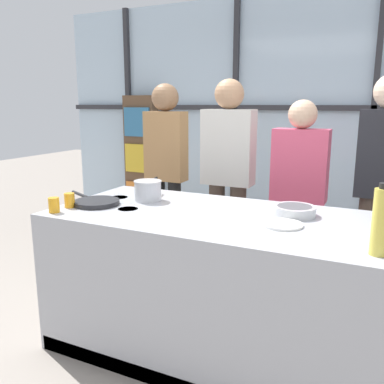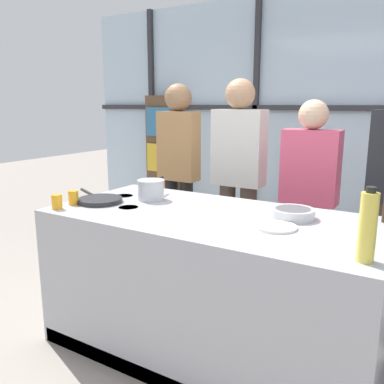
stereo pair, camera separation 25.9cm
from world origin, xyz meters
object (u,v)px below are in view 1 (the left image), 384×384
object	(u,v)px
spectator_far_right	(384,177)
saucepan	(148,190)
pepper_grinder	(384,203)
spectator_center_left	(228,169)
mixing_bowl	(294,210)
juice_glass_far	(70,200)
oil_bottle	(381,221)
frying_pan	(96,202)
spectator_center_right	(299,188)
juice_glass_near	(54,205)
spectator_far_left	(166,164)
white_plate	(282,224)

from	to	relation	value
spectator_far_right	saucepan	distance (m)	1.74
pepper_grinder	spectator_center_left	bearing A→B (deg)	151.63
mixing_bowl	juice_glass_far	world-z (taller)	juice_glass_far
juice_glass_far	mixing_bowl	bearing A→B (deg)	17.47
juice_glass_far	oil_bottle	bearing A→B (deg)	-2.20
frying_pan	juice_glass_far	size ratio (longest dim) A/B	5.40
frying_pan	pepper_grinder	distance (m)	1.82
spectator_center_right	oil_bottle	world-z (taller)	spectator_center_right
mixing_bowl	oil_bottle	distance (m)	0.70
mixing_bowl	oil_bottle	xyz separation A→B (m)	(0.47, -0.50, 0.12)
mixing_bowl	pepper_grinder	bearing A→B (deg)	22.09
spectator_center_left	spectator_center_right	xyz separation A→B (m)	(0.61, 0.00, -0.11)
juice_glass_near	spectator_center_left	bearing A→B (deg)	66.80
spectator_far_left	spectator_center_left	world-z (taller)	spectator_center_left
pepper_grinder	frying_pan	bearing A→B (deg)	-164.29
mixing_bowl	frying_pan	bearing A→B (deg)	-166.85
frying_pan	juice_glass_near	world-z (taller)	juice_glass_near
spectator_far_right	juice_glass_far	distance (m)	2.26
spectator_far_right	frying_pan	distance (m)	2.09
spectator_far_right	juice_glass_far	xyz separation A→B (m)	(-1.84, -1.30, -0.09)
spectator_center_left	juice_glass_near	bearing A→B (deg)	66.80
juice_glass_near	white_plate	bearing A→B (deg)	13.76
spectator_center_right	juice_glass_far	bearing A→B (deg)	46.54
mixing_bowl	saucepan	bearing A→B (deg)	-177.28
spectator_far_left	pepper_grinder	distance (m)	1.97
white_plate	saucepan	bearing A→B (deg)	168.99
spectator_far_left	oil_bottle	xyz separation A→B (m)	(1.84, -1.37, 0.04)
white_plate	pepper_grinder	world-z (taller)	pepper_grinder
saucepan	juice_glass_near	world-z (taller)	saucepan
juice_glass_near	spectator_center_right	bearing A→B (deg)	49.45
oil_bottle	spectator_far_right	bearing A→B (deg)	90.10
frying_pan	juice_glass_far	world-z (taller)	juice_glass_far
mixing_bowl	white_plate	bearing A→B (deg)	-94.29
spectator_far_left	spectator_center_left	xyz separation A→B (m)	(0.61, 0.00, -0.01)
spectator_center_left	juice_glass_near	world-z (taller)	spectator_center_left
oil_bottle	pepper_grinder	bearing A→B (deg)	89.18
spectator_center_right	juice_glass_far	xyz separation A→B (m)	(-1.23, -1.30, 0.05)
mixing_bowl	spectator_far_right	bearing A→B (deg)	61.40
frying_pan	white_plate	bearing A→B (deg)	2.54
frying_pan	saucepan	size ratio (longest dim) A/B	1.47
saucepan	pepper_grinder	world-z (taller)	pepper_grinder
juice_glass_near	saucepan	bearing A→B (deg)	55.19
frying_pan	juice_glass_far	xyz separation A→B (m)	(-0.11, -0.14, 0.03)
spectator_center_left	saucepan	xyz separation A→B (m)	(-0.25, -0.91, -0.03)
spectator_far_left	spectator_center_right	bearing A→B (deg)	-180.00
spectator_far_right	pepper_grinder	xyz separation A→B (m)	(0.01, -0.67, -0.05)
juice_glass_near	juice_glass_far	size ratio (longest dim) A/B	1.00
mixing_bowl	juice_glass_near	bearing A→B (deg)	-157.37
spectator_far_left	juice_glass_near	distance (m)	1.44
oil_bottle	frying_pan	bearing A→B (deg)	173.22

